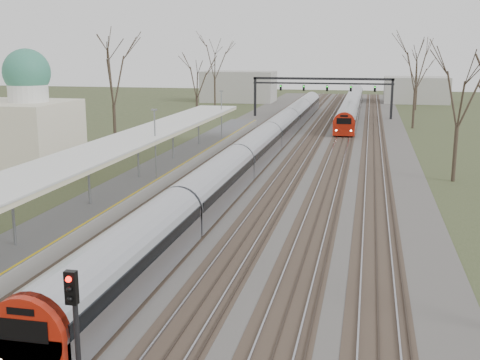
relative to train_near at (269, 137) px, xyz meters
name	(u,v)px	position (x,y,z in m)	size (l,w,h in m)	color
track_bed	(298,149)	(2.76, 2.01, -1.42)	(24.00, 160.00, 0.22)	#474442
platform	(155,175)	(-6.55, -15.49, -0.98)	(3.50, 69.00, 1.00)	#9E9B93
canopy	(132,140)	(-6.55, -20.01, 2.45)	(4.10, 50.00, 3.11)	slate
dome_building	(12,129)	(-19.21, -14.99, 2.24)	(10.00, 8.00, 10.30)	beige
signal_gantry	(323,85)	(2.79, 32.00, 3.43)	(21.00, 0.59, 6.08)	black
tree_west_far	(112,73)	(-14.50, -4.99, 6.54)	(5.50, 5.50, 11.33)	#2D231C
tree_east_far	(460,89)	(16.50, -10.99, 5.81)	(5.00, 5.00, 10.30)	#2D231C
train_near	(269,137)	(0.00, 0.00, 0.00)	(2.62, 90.21, 3.05)	#9D9FA7
train_far	(352,104)	(7.00, 40.91, 0.00)	(2.62, 60.21, 3.05)	#9D9FA7
signal_post	(74,315)	(1.75, -44.94, 1.25)	(0.35, 0.45, 4.10)	black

